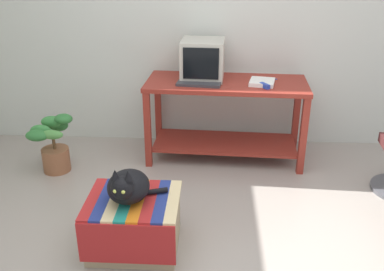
{
  "coord_description": "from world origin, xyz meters",
  "views": [
    {
      "loc": [
        0.1,
        -2.32,
        1.95
      ],
      "look_at": [
        -0.07,
        0.85,
        0.55
      ],
      "focal_mm": 40.59,
      "sensor_mm": 36.0,
      "label": 1
    }
  ],
  "objects": [
    {
      "name": "ground_plane",
      "position": [
        0.0,
        0.0,
        0.0
      ],
      "size": [
        14.0,
        14.0,
        0.0
      ],
      "primitive_type": "plane",
      "color": "#9E9389"
    },
    {
      "name": "back_wall",
      "position": [
        0.0,
        2.05,
        1.3
      ],
      "size": [
        8.0,
        0.1,
        2.6
      ],
      "primitive_type": "cube",
      "color": "silver",
      "rests_on": "ground_plane"
    },
    {
      "name": "desk",
      "position": [
        0.21,
        1.6,
        0.53
      ],
      "size": [
        1.53,
        0.71,
        0.78
      ],
      "rotation": [
        0.0,
        0.0,
        -0.05
      ],
      "color": "maroon",
      "rests_on": "ground_plane"
    },
    {
      "name": "tv_monitor",
      "position": [
        -0.02,
        1.7,
        0.96
      ],
      "size": [
        0.41,
        0.43,
        0.37
      ],
      "rotation": [
        0.0,
        0.0,
        -0.05
      ],
      "color": "#BCB7A8",
      "rests_on": "desk"
    },
    {
      "name": "keyboard",
      "position": [
        -0.05,
        1.47,
        0.79
      ],
      "size": [
        0.42,
        0.2,
        0.02
      ],
      "primitive_type": "cube",
      "rotation": [
        0.0,
        0.0,
        -0.13
      ],
      "color": "#333338",
      "rests_on": "desk"
    },
    {
      "name": "book",
      "position": [
        0.53,
        1.54,
        0.8
      ],
      "size": [
        0.26,
        0.28,
        0.04
      ],
      "primitive_type": "cube",
      "rotation": [
        0.0,
        0.0,
        -0.19
      ],
      "color": "white",
      "rests_on": "desk"
    },
    {
      "name": "ottoman_with_blanket",
      "position": [
        -0.44,
        0.14,
        0.19
      ],
      "size": [
        0.62,
        0.55,
        0.38
      ],
      "color": "tan",
      "rests_on": "ground_plane"
    },
    {
      "name": "cat",
      "position": [
        -0.46,
        0.11,
        0.5
      ],
      "size": [
        0.4,
        0.37,
        0.29
      ],
      "rotation": [
        0.0,
        0.0,
        -0.11
      ],
      "color": "black",
      "rests_on": "ottoman_with_blanket"
    },
    {
      "name": "potted_plant",
      "position": [
        -1.37,
        1.22,
        0.27
      ],
      "size": [
        0.39,
        0.33,
        0.56
      ],
      "color": "brown",
      "rests_on": "ground_plane"
    },
    {
      "name": "stapler",
      "position": [
        0.54,
        1.42,
        0.8
      ],
      "size": [
        0.09,
        0.11,
        0.04
      ],
      "primitive_type": "cube",
      "rotation": [
        0.0,
        0.0,
        0.57
      ],
      "color": "#2342B7",
      "rests_on": "desk"
    },
    {
      "name": "pen",
      "position": [
        0.63,
        1.65,
        0.78
      ],
      "size": [
        0.11,
        0.09,
        0.01
      ],
      "primitive_type": "cylinder",
      "rotation": [
        0.0,
        1.57,
        0.68
      ],
      "color": "#2351B2",
      "rests_on": "desk"
    }
  ]
}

